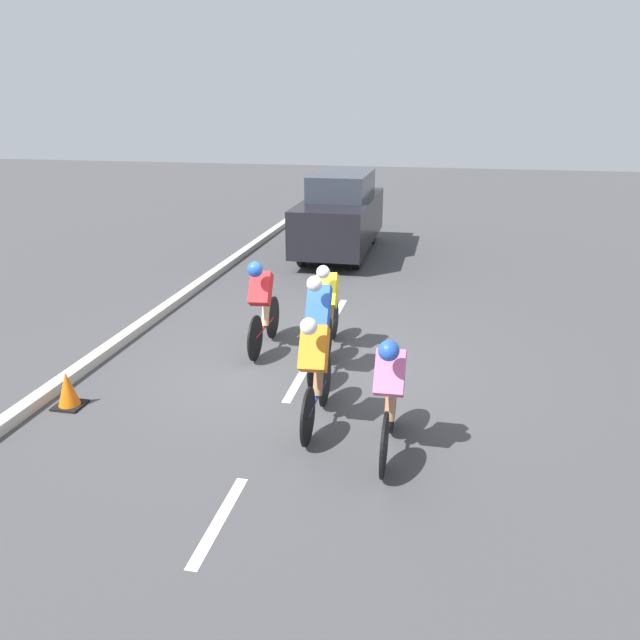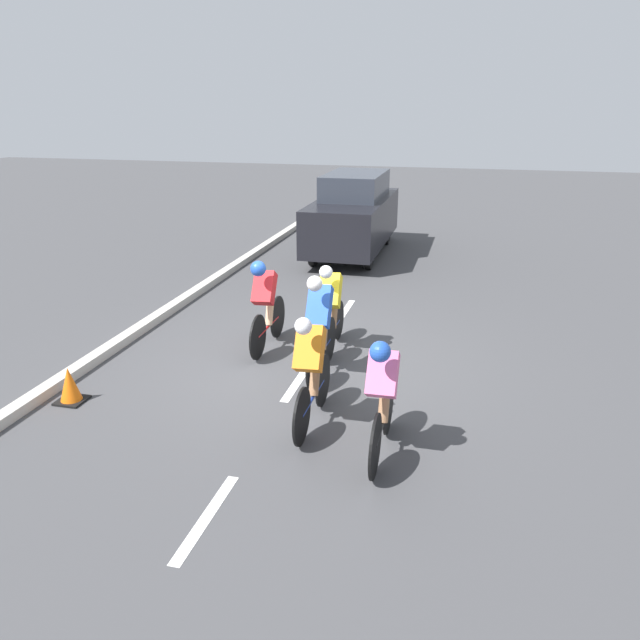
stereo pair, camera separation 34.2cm
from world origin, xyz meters
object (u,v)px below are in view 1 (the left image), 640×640
object	(u,v)px
traffic_cone	(68,390)
cyclist_orange	(315,369)
cyclist_yellow	(327,305)
support_car	(340,214)
cyclist_pink	(389,393)
cyclist_blue	(319,323)
cyclist_red	(262,302)

from	to	relation	value
traffic_cone	cyclist_orange	bearing A→B (deg)	-177.12
cyclist_yellow	support_car	distance (m)	6.72
cyclist_pink	cyclist_orange	world-z (taller)	cyclist_orange
cyclist_orange	traffic_cone	xyz separation A→B (m)	(3.26, 0.16, -0.53)
cyclist_pink	traffic_cone	world-z (taller)	cyclist_pink
cyclist_pink	traffic_cone	bearing A→B (deg)	-4.39
cyclist_blue	cyclist_pink	world-z (taller)	cyclist_blue
cyclist_red	cyclist_orange	world-z (taller)	cyclist_red
cyclist_blue	cyclist_yellow	size ratio (longest dim) A/B	1.04
cyclist_pink	cyclist_orange	size ratio (longest dim) A/B	0.99
cyclist_yellow	cyclist_orange	xyz separation A→B (m)	(-0.33, 2.43, 0.00)
cyclist_pink	cyclist_orange	bearing A→B (deg)	-27.36
cyclist_pink	cyclist_orange	distance (m)	1.06
cyclist_orange	support_car	world-z (taller)	support_car
traffic_cone	cyclist_yellow	bearing A→B (deg)	-138.55
cyclist_red	cyclist_orange	bearing A→B (deg)	120.90
support_car	traffic_cone	size ratio (longest dim) A/B	9.29
cyclist_blue	traffic_cone	world-z (taller)	cyclist_blue
cyclist_yellow	support_car	size ratio (longest dim) A/B	0.36
cyclist_blue	cyclist_orange	bearing A→B (deg)	99.93
cyclist_blue	cyclist_pink	bearing A→B (deg)	121.43
cyclist_blue	cyclist_pink	size ratio (longest dim) A/B	1.00
cyclist_red	traffic_cone	bearing A→B (deg)	51.44
cyclist_blue	cyclist_red	xyz separation A→B (m)	(1.08, -0.77, -0.01)
cyclist_blue	cyclist_red	world-z (taller)	cyclist_blue
cyclist_orange	cyclist_yellow	bearing A→B (deg)	-82.36
cyclist_yellow	cyclist_red	distance (m)	1.03
cyclist_yellow	cyclist_red	world-z (taller)	cyclist_red
cyclist_yellow	traffic_cone	xyz separation A→B (m)	(2.93, 2.59, -0.52)
cyclist_pink	cyclist_blue	bearing A→B (deg)	-58.57
cyclist_red	support_car	xyz separation A→B (m)	(-0.05, -6.83, 0.24)
cyclist_blue	cyclist_orange	world-z (taller)	cyclist_blue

